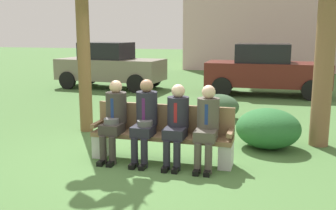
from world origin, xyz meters
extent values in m
plane|color=#476F38|center=(0.00, 0.00, 0.00)|extent=(80.00, 80.00, 0.00)
cube|color=brown|center=(0.39, -0.05, 0.42)|extent=(2.28, 0.44, 0.07)
cube|color=brown|center=(0.39, 0.14, 0.68)|extent=(2.28, 0.06, 0.45)
cube|color=brown|center=(-0.71, -0.05, 0.55)|extent=(0.08, 0.44, 0.06)
cube|color=brown|center=(1.49, -0.05, 0.55)|extent=(0.08, 0.44, 0.06)
cube|color=silver|center=(-0.65, -0.05, 0.19)|extent=(0.20, 0.37, 0.38)
cube|color=silver|center=(1.43, -0.05, 0.19)|extent=(0.20, 0.37, 0.38)
cube|color=#38332D|center=(-0.38, -0.22, 0.53)|extent=(0.32, 0.38, 0.16)
cylinder|color=#38332D|center=(-0.46, -0.41, 0.23)|extent=(0.11, 0.11, 0.45)
cylinder|color=#38332D|center=(-0.30, -0.41, 0.23)|extent=(0.11, 0.11, 0.45)
cube|color=black|center=(-0.46, -0.47, 0.04)|extent=(0.09, 0.22, 0.07)
cube|color=black|center=(-0.30, -0.47, 0.04)|extent=(0.09, 0.22, 0.07)
cylinder|color=#38332D|center=(-0.38, -0.03, 0.83)|extent=(0.34, 0.34, 0.51)
cube|color=navy|center=(-0.38, -0.19, 0.85)|extent=(0.05, 0.01, 0.32)
sphere|color=tan|center=(-0.38, -0.03, 1.18)|extent=(0.21, 0.21, 0.21)
cylinder|color=#595959|center=(-0.38, -0.24, 0.66)|extent=(0.24, 0.24, 0.09)
cube|color=#23232D|center=(0.15, -0.22, 0.53)|extent=(0.32, 0.38, 0.16)
cylinder|color=#23232D|center=(0.07, -0.41, 0.23)|extent=(0.11, 0.11, 0.45)
cylinder|color=#23232D|center=(0.23, -0.41, 0.23)|extent=(0.11, 0.11, 0.45)
cube|color=black|center=(0.07, -0.47, 0.04)|extent=(0.09, 0.22, 0.07)
cube|color=black|center=(0.23, -0.47, 0.04)|extent=(0.09, 0.22, 0.07)
cylinder|color=#23232D|center=(0.15, -0.03, 0.85)|extent=(0.34, 0.34, 0.54)
cube|color=#4C1951|center=(0.15, -0.19, 0.87)|extent=(0.05, 0.01, 0.35)
sphere|color=#9E7556|center=(0.15, -0.03, 1.22)|extent=(0.21, 0.21, 0.21)
cylinder|color=#4F4F4F|center=(0.18, -0.24, 0.66)|extent=(0.24, 0.24, 0.09)
cube|color=#23232D|center=(0.66, -0.22, 0.53)|extent=(0.32, 0.38, 0.16)
cylinder|color=#23232D|center=(0.58, -0.41, 0.23)|extent=(0.11, 0.11, 0.45)
cylinder|color=#23232D|center=(0.74, -0.41, 0.23)|extent=(0.11, 0.11, 0.45)
cube|color=black|center=(0.58, -0.47, 0.04)|extent=(0.09, 0.22, 0.07)
cube|color=black|center=(0.74, -0.47, 0.04)|extent=(0.09, 0.22, 0.07)
cylinder|color=#23232D|center=(0.66, -0.03, 0.82)|extent=(0.34, 0.34, 0.48)
cube|color=maroon|center=(0.66, -0.19, 0.84)|extent=(0.05, 0.01, 0.31)
sphere|color=beige|center=(0.66, -0.03, 1.16)|extent=(0.21, 0.21, 0.21)
cube|color=#4C473D|center=(1.14, -0.22, 0.53)|extent=(0.32, 0.38, 0.16)
cylinder|color=#4C473D|center=(1.06, -0.41, 0.23)|extent=(0.11, 0.11, 0.45)
cylinder|color=#4C473D|center=(1.22, -0.41, 0.23)|extent=(0.11, 0.11, 0.45)
cube|color=black|center=(1.06, -0.47, 0.04)|extent=(0.09, 0.22, 0.07)
cube|color=black|center=(1.22, -0.47, 0.04)|extent=(0.09, 0.22, 0.07)
cylinder|color=#4C473D|center=(1.14, -0.03, 0.82)|extent=(0.34, 0.34, 0.48)
cube|color=navy|center=(1.14, -0.19, 0.84)|extent=(0.05, 0.01, 0.31)
sphere|color=beige|center=(1.14, -0.03, 1.16)|extent=(0.21, 0.21, 0.21)
cylinder|color=brown|center=(-1.69, 1.41, 2.14)|extent=(0.26, 0.26, 4.28)
cylinder|color=brown|center=(2.93, 1.60, 1.69)|extent=(0.34, 0.34, 3.39)
ellipsoid|color=#296430|center=(2.02, 1.17, 0.36)|extent=(1.14, 1.05, 0.72)
ellipsoid|color=#355235|center=(0.84, 3.32, 0.30)|extent=(0.94, 0.87, 0.59)
cube|color=slate|center=(-3.79, 7.41, 0.70)|extent=(4.00, 1.83, 0.76)
cube|color=black|center=(-3.94, 7.42, 1.38)|extent=(1.79, 1.48, 0.60)
cylinder|color=black|center=(-2.37, 8.09, 0.32)|extent=(0.65, 0.18, 0.64)
cylinder|color=black|center=(-2.48, 6.53, 0.32)|extent=(0.65, 0.18, 0.64)
cylinder|color=black|center=(-5.10, 8.28, 0.32)|extent=(0.65, 0.18, 0.64)
cylinder|color=black|center=(-5.20, 6.73, 0.32)|extent=(0.65, 0.18, 0.64)
cube|color=#591E19|center=(1.82, 7.26, 0.70)|extent=(3.93, 1.63, 0.76)
cube|color=black|center=(1.67, 7.26, 1.38)|extent=(1.72, 1.39, 0.60)
cylinder|color=black|center=(3.17, 8.06, 0.32)|extent=(0.64, 0.15, 0.64)
cylinder|color=black|center=(3.19, 6.50, 0.32)|extent=(0.64, 0.15, 0.64)
cylinder|color=black|center=(0.44, 8.02, 0.32)|extent=(0.64, 0.15, 0.64)
cylinder|color=black|center=(0.47, 6.46, 0.32)|extent=(0.64, 0.15, 0.64)
camera|label=1|loc=(2.11, -5.79, 2.05)|focal=41.37mm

